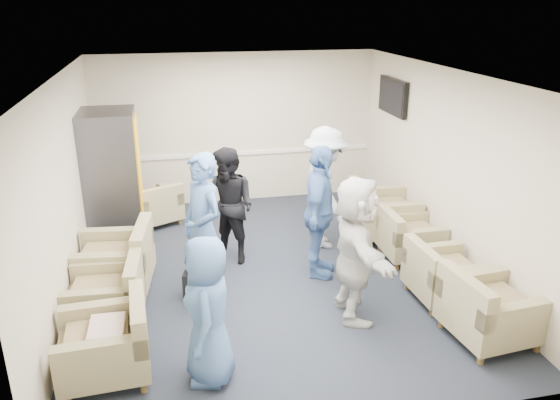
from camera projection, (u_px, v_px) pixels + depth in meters
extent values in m
plane|color=black|center=(269.00, 273.00, 7.54)|extent=(6.00, 6.00, 0.00)
plane|color=silver|center=(267.00, 74.00, 6.60)|extent=(6.00, 6.00, 0.00)
cube|color=beige|center=(237.00, 129.00, 9.82)|extent=(5.00, 0.02, 2.70)
cube|color=beige|center=(339.00, 296.00, 4.32)|extent=(5.00, 0.02, 2.70)
cube|color=beige|center=(65.00, 193.00, 6.58)|extent=(0.02, 6.00, 2.70)
cube|color=beige|center=(445.00, 168.00, 7.56)|extent=(0.02, 6.00, 2.70)
cube|color=white|center=(238.00, 153.00, 9.96)|extent=(4.98, 0.04, 0.06)
cube|color=black|center=(393.00, 96.00, 8.96)|extent=(0.07, 1.00, 0.58)
cube|color=black|center=(391.00, 96.00, 8.95)|extent=(0.01, 0.92, 0.50)
cube|color=#4D4D54|center=(394.00, 105.00, 9.02)|extent=(0.04, 0.10, 0.25)
cube|color=#8C815A|center=(105.00, 353.00, 5.40)|extent=(0.91, 0.91, 0.28)
cube|color=olive|center=(102.00, 337.00, 5.33)|extent=(0.63, 0.59, 0.10)
cube|color=#8C815A|center=(139.00, 318.00, 5.37)|extent=(0.19, 0.86, 0.40)
cube|color=#8C815A|center=(105.00, 303.00, 6.28)|extent=(0.90, 0.90, 0.28)
cube|color=olive|center=(104.00, 289.00, 6.22)|extent=(0.62, 0.59, 0.10)
cube|color=#8C815A|center=(134.00, 275.00, 6.21)|extent=(0.19, 0.86, 0.40)
cube|color=#8C815A|center=(114.00, 269.00, 7.02)|extent=(1.04, 1.04, 0.31)
cube|color=olive|center=(112.00, 254.00, 6.95)|extent=(0.72, 0.68, 0.11)
cube|color=#8C815A|center=(142.00, 241.00, 6.93)|extent=(0.27, 0.95, 0.44)
cube|color=#8C815A|center=(490.00, 318.00, 5.99)|extent=(0.96, 0.96, 0.29)
cube|color=olive|center=(492.00, 302.00, 5.92)|extent=(0.66, 0.63, 0.10)
cube|color=#8C815A|center=(465.00, 295.00, 5.76)|extent=(0.23, 0.89, 0.41)
cube|color=#8C815A|center=(444.00, 281.00, 6.82)|extent=(0.83, 0.83, 0.27)
cube|color=olive|center=(446.00, 268.00, 6.75)|extent=(0.58, 0.54, 0.10)
cube|color=#8C815A|center=(422.00, 260.00, 6.63)|extent=(0.16, 0.81, 0.38)
cube|color=#8C815A|center=(410.00, 242.00, 7.90)|extent=(0.80, 0.80, 0.26)
cube|color=olive|center=(411.00, 231.00, 7.84)|extent=(0.55, 0.52, 0.09)
cube|color=#8C815A|center=(390.00, 224.00, 7.73)|extent=(0.14, 0.79, 0.37)
cube|color=#8C815A|center=(383.00, 219.00, 8.60)|extent=(1.01, 1.01, 0.31)
cube|color=olive|center=(384.00, 207.00, 8.52)|extent=(0.70, 0.66, 0.11)
cube|color=#8C815A|center=(360.00, 198.00, 8.41)|extent=(0.22, 0.95, 0.44)
cube|color=#8C815A|center=(154.00, 210.00, 9.13)|extent=(1.02, 1.02, 0.25)
cube|color=olive|center=(153.00, 200.00, 9.07)|extent=(0.68, 0.69, 0.09)
cube|color=#8C815A|center=(161.00, 198.00, 8.79)|extent=(0.74, 0.45, 0.36)
cube|color=#4D4D54|center=(112.00, 177.00, 8.32)|extent=(0.80, 0.96, 2.02)
cube|color=orange|center=(139.00, 169.00, 8.36)|extent=(0.02, 0.81, 1.61)
cube|color=black|center=(144.00, 219.00, 8.66)|extent=(0.02, 0.48, 0.13)
cube|color=black|center=(194.00, 286.00, 6.81)|extent=(0.29, 0.24, 0.37)
sphere|color=black|center=(193.00, 275.00, 6.75)|extent=(0.18, 0.18, 0.18)
cube|color=beige|center=(107.00, 330.00, 5.32)|extent=(0.34, 0.45, 0.13)
imported|color=#456BA7|center=(208.00, 311.00, 5.20)|extent=(0.58, 0.80, 1.52)
imported|color=#456BA7|center=(203.00, 229.00, 6.60)|extent=(0.72, 0.82, 1.88)
imported|color=black|center=(229.00, 206.00, 7.62)|extent=(1.01, 1.02, 1.66)
imported|color=silver|center=(325.00, 188.00, 8.09)|extent=(0.73, 1.21, 1.84)
imported|color=#456BA7|center=(319.00, 212.00, 7.19)|extent=(0.82, 1.15, 1.82)
imported|color=silver|center=(355.00, 249.00, 6.24)|extent=(0.66, 1.65, 1.74)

